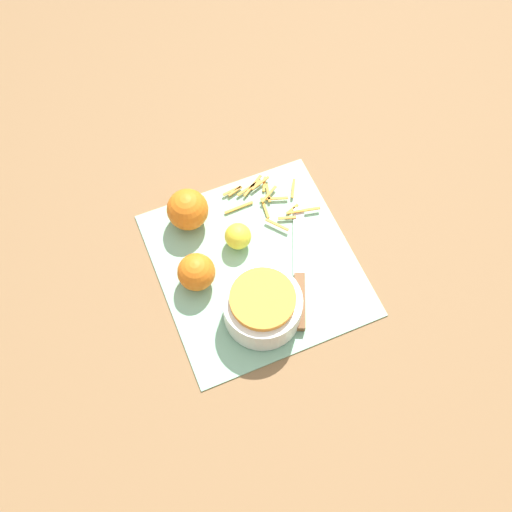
% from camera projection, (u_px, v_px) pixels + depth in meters
% --- Properties ---
extents(ground_plane, '(4.00, 4.00, 0.00)m').
position_uv_depth(ground_plane, '(256.00, 264.00, 1.17)').
color(ground_plane, olive).
extents(cutting_board, '(0.39, 0.37, 0.01)m').
position_uv_depth(cutting_board, '(256.00, 264.00, 1.17)').
color(cutting_board, '#84B793').
rests_on(cutting_board, ground_plane).
extents(bowl_speckled, '(0.14, 0.14, 0.08)m').
position_uv_depth(bowl_speckled, '(262.00, 306.00, 1.08)').
color(bowl_speckled, silver).
rests_on(bowl_speckled, cutting_board).
extents(knife, '(0.25, 0.13, 0.02)m').
position_uv_depth(knife, '(299.00, 287.00, 1.14)').
color(knife, brown).
rests_on(knife, cutting_board).
extents(orange_left, '(0.07, 0.07, 0.07)m').
position_uv_depth(orange_left, '(196.00, 272.00, 1.12)').
color(orange_left, orange).
rests_on(orange_left, cutting_board).
extents(orange_right, '(0.08, 0.08, 0.08)m').
position_uv_depth(orange_right, '(188.00, 210.00, 1.18)').
color(orange_right, orange).
rests_on(orange_right, cutting_board).
extents(lemon, '(0.05, 0.05, 0.05)m').
position_uv_depth(lemon, '(238.00, 236.00, 1.17)').
color(lemon, yellow).
rests_on(lemon, cutting_board).
extents(peel_pile, '(0.15, 0.18, 0.01)m').
position_uv_depth(peel_pile, '(266.00, 198.00, 1.23)').
color(peel_pile, orange).
rests_on(peel_pile, cutting_board).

